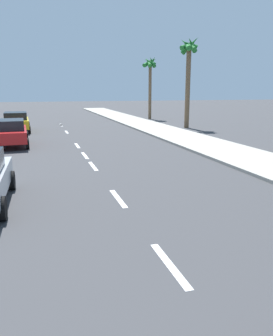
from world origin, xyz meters
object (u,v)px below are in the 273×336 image
object	(u,v)px
parked_car_yellow	(16,121)
palm_tree_distant	(150,70)
palm_tree_far	(189,60)
parked_car_red	(10,132)

from	to	relation	value
parked_car_yellow	palm_tree_distant	distance (m)	16.87
parked_car_yellow	palm_tree_far	distance (m)	15.03
parked_car_red	palm_tree_far	xyz separation A→B (m)	(14.20, 5.83, 4.90)
parked_car_red	parked_car_yellow	distance (m)	7.05
palm_tree_distant	parked_car_red	bearing A→B (deg)	-132.54
palm_tree_far	parked_car_yellow	bearing A→B (deg)	175.06
parked_car_red	palm_tree_distant	bearing A→B (deg)	45.56
parked_car_yellow	palm_tree_far	size ratio (longest dim) A/B	0.58
palm_tree_far	parked_car_red	bearing A→B (deg)	-157.68
parked_car_red	palm_tree_far	distance (m)	16.12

